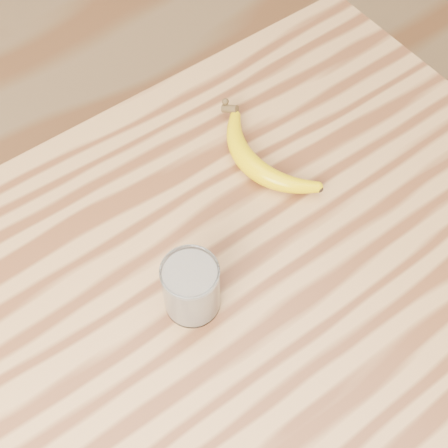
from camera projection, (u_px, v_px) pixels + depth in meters
room at (210, 62)px, 0.57m from camera, size 4.04×4.04×2.70m
table at (217, 315)px, 1.06m from camera, size 1.20×0.80×0.90m
smoothie_glass at (191, 288)px, 0.89m from camera, size 0.08×0.08×0.10m
banana at (252, 167)px, 1.04m from camera, size 0.14×0.31×0.04m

